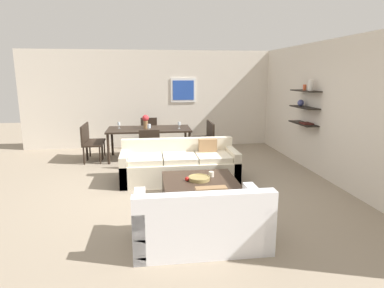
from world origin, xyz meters
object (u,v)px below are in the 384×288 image
at_px(dining_chair_right_near, 207,139).
at_px(wine_glass_left_far, 119,124).
at_px(loveseat_white, 201,221).
at_px(decorative_bowl, 199,178).
at_px(candle_jar, 211,174).
at_px(dining_chair_left_far, 92,138).
at_px(apple_on_coffee_table, 187,179).
at_px(wine_glass_right_near, 179,124).
at_px(sofa_beige, 180,166).
at_px(centerpiece_vase, 146,120).
at_px(dining_chair_left_near, 89,142).
at_px(dining_chair_right_far, 204,135).
at_px(wine_glass_foot, 149,126).
at_px(coffee_table, 200,190).
at_px(dining_chair_foot, 150,146).
at_px(dining_table, 149,131).
at_px(dining_chair_head, 149,132).

height_order(dining_chair_right_near, wine_glass_left_far, wine_glass_left_far).
bearing_deg(loveseat_white, decorative_bowl, 82.04).
height_order(candle_jar, dining_chair_left_far, dining_chair_left_far).
relative_size(apple_on_coffee_table, wine_glass_left_far, 0.46).
bearing_deg(wine_glass_right_near, dining_chair_left_far, 170.93).
distance_m(sofa_beige, centerpiece_vase, 2.05).
bearing_deg(loveseat_white, dining_chair_left_near, 116.06).
xyz_separation_m(dining_chair_right_far, wine_glass_left_far, (-2.14, -0.10, 0.35)).
xyz_separation_m(apple_on_coffee_table, wine_glass_foot, (-0.58, 2.59, 0.45)).
height_order(coffee_table, candle_jar, candle_jar).
bearing_deg(dining_chair_left_far, dining_chair_foot, -38.37).
bearing_deg(dining_chair_left_near, candle_jar, -47.44).
bearing_deg(centerpiece_vase, sofa_beige, -70.37).
height_order(dining_table, wine_glass_foot, wine_glass_foot).
xyz_separation_m(dining_table, dining_chair_head, (0.00, 0.90, -0.18)).
xyz_separation_m(loveseat_white, wine_glass_right_near, (0.14, 4.19, 0.58)).
relative_size(dining_chair_left_far, dining_chair_right_near, 1.00).
bearing_deg(loveseat_white, wine_glass_foot, 98.63).
bearing_deg(wine_glass_right_near, loveseat_white, -91.91).
relative_size(decorative_bowl, centerpiece_vase, 1.05).
xyz_separation_m(dining_chair_left_far, dining_chair_right_near, (2.82, -0.44, 0.00)).
relative_size(sofa_beige, dining_chair_right_far, 2.54).
relative_size(dining_chair_left_far, dining_chair_right_far, 1.00).
relative_size(wine_glass_left_far, centerpiece_vase, 0.47).
relative_size(dining_chair_left_near, wine_glass_left_far, 5.68).
xyz_separation_m(candle_jar, wine_glass_right_near, (-0.27, 2.73, 0.45)).
height_order(apple_on_coffee_table, dining_chair_head, dining_chair_head).
bearing_deg(centerpiece_vase, dining_chair_left_near, -169.85).
height_order(sofa_beige, wine_glass_right_near, wine_glass_right_near).
relative_size(dining_chair_right_near, wine_glass_left_far, 5.68).
bearing_deg(wine_glass_foot, dining_chair_foot, -90.00).
height_order(loveseat_white, wine_glass_left_far, wine_glass_left_far).
distance_m(decorative_bowl, dining_chair_left_far, 3.89).
distance_m(apple_on_coffee_table, wine_glass_left_far, 3.43).
bearing_deg(dining_chair_right_far, centerpiece_vase, -172.26).
xyz_separation_m(dining_chair_head, centerpiece_vase, (-0.08, -0.88, 0.44)).
relative_size(dining_chair_right_near, dining_chair_right_far, 1.00).
distance_m(dining_chair_left_far, wine_glass_right_near, 2.20).
height_order(dining_table, dining_chair_right_near, dining_chair_right_near).
distance_m(dining_chair_head, centerpiece_vase, 0.99).
height_order(decorative_bowl, dining_chair_right_far, dining_chair_right_far).
bearing_deg(dining_chair_right_far, dining_chair_right_near, -90.00).
bearing_deg(dining_chair_left_far, coffee_table, -55.33).
bearing_deg(loveseat_white, dining_chair_left_far, 113.82).
height_order(sofa_beige, dining_table, sofa_beige).
relative_size(dining_chair_left_near, dining_chair_right_far, 1.00).
relative_size(coffee_table, dining_chair_head, 1.34).
distance_m(loveseat_white, dining_chair_left_far, 4.96).
xyz_separation_m(apple_on_coffee_table, dining_table, (-0.58, 3.02, 0.27)).
bearing_deg(dining_chair_left_far, dining_table, -8.88).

